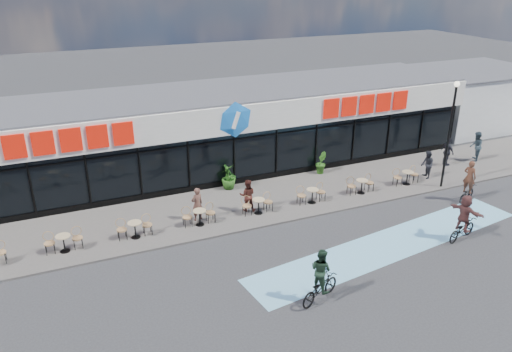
# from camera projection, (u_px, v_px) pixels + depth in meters

# --- Properties ---
(ground) EXTENTS (120.00, 120.00, 0.00)m
(ground) POSITION_uv_depth(u_px,v_px,m) (293.00, 247.00, 21.30)
(ground) COLOR #28282B
(ground) RESTS_ON ground
(sidewalk) EXTENTS (44.00, 5.00, 0.10)m
(sidewalk) POSITION_uv_depth(u_px,v_px,m) (252.00, 203.00, 25.09)
(sidewalk) COLOR #524C49
(sidewalk) RESTS_ON ground
(bike_lane) EXTENTS (14.17, 4.13, 0.01)m
(bike_lane) POSITION_uv_depth(u_px,v_px,m) (392.00, 244.00, 21.48)
(bike_lane) COLOR #6BAACB
(bike_lane) RESTS_ON ground
(building) EXTENTS (30.60, 6.57, 4.75)m
(building) POSITION_uv_depth(u_px,v_px,m) (216.00, 130.00, 28.80)
(building) COLOR black
(building) RESTS_ON ground
(neighbour_building) EXTENTS (9.20, 7.20, 4.11)m
(neighbour_building) POSITION_uv_depth(u_px,v_px,m) (471.00, 96.00, 37.26)
(neighbour_building) COLOR white
(neighbour_building) RESTS_ON ground
(lamp_post) EXTENTS (0.28, 0.28, 5.69)m
(lamp_post) POSITION_uv_depth(u_px,v_px,m) (450.00, 127.00, 25.59)
(lamp_post) COLOR black
(lamp_post) RESTS_ON sidewalk
(bistro_set_1) EXTENTS (1.54, 0.62, 0.90)m
(bistro_set_1) POSITION_uv_depth(u_px,v_px,m) (64.00, 241.00, 20.66)
(bistro_set_1) COLOR tan
(bistro_set_1) RESTS_ON sidewalk
(bistro_set_2) EXTENTS (1.54, 0.62, 0.90)m
(bistro_set_2) POSITION_uv_depth(u_px,v_px,m) (135.00, 227.00, 21.72)
(bistro_set_2) COLOR tan
(bistro_set_2) RESTS_ON sidewalk
(bistro_set_3) EXTENTS (1.54, 0.62, 0.90)m
(bistro_set_3) POSITION_uv_depth(u_px,v_px,m) (199.00, 215.00, 22.79)
(bistro_set_3) COLOR tan
(bistro_set_3) RESTS_ON sidewalk
(bistro_set_4) EXTENTS (1.54, 0.62, 0.90)m
(bistro_set_4) POSITION_uv_depth(u_px,v_px,m) (258.00, 204.00, 23.85)
(bistro_set_4) COLOR tan
(bistro_set_4) RESTS_ON sidewalk
(bistro_set_5) EXTENTS (1.54, 0.62, 0.90)m
(bistro_set_5) POSITION_uv_depth(u_px,v_px,m) (311.00, 194.00, 24.91)
(bistro_set_5) COLOR tan
(bistro_set_5) RESTS_ON sidewalk
(bistro_set_6) EXTENTS (1.54, 0.62, 0.90)m
(bistro_set_6) POSITION_uv_depth(u_px,v_px,m) (361.00, 184.00, 25.98)
(bistro_set_6) COLOR tan
(bistro_set_6) RESTS_ON sidewalk
(bistro_set_7) EXTENTS (1.54, 0.62, 0.90)m
(bistro_set_7) POSITION_uv_depth(u_px,v_px,m) (406.00, 176.00, 27.04)
(bistro_set_7) COLOR tan
(bistro_set_7) RESTS_ON sidewalk
(potted_plant_left) EXTENTS (0.91, 0.88, 1.30)m
(potted_plant_left) POSITION_uv_depth(u_px,v_px,m) (229.00, 176.00, 26.59)
(potted_plant_left) COLOR #1E5016
(potted_plant_left) RESTS_ON sidewalk
(potted_plant_mid) EXTENTS (1.06, 1.06, 1.34)m
(potted_plant_mid) POSITION_uv_depth(u_px,v_px,m) (229.00, 177.00, 26.38)
(potted_plant_mid) COLOR #224B15
(potted_plant_mid) RESTS_ON sidewalk
(potted_plant_right) EXTENTS (0.86, 0.88, 1.25)m
(potted_plant_right) POSITION_uv_depth(u_px,v_px,m) (321.00, 163.00, 28.40)
(potted_plant_right) COLOR #2B5E1A
(potted_plant_right) RESTS_ON sidewalk
(patron_left) EXTENTS (0.67, 0.53, 1.62)m
(patron_left) POSITION_uv_depth(u_px,v_px,m) (197.00, 204.00, 23.03)
(patron_left) COLOR #52332A
(patron_left) RESTS_ON sidewalk
(patron_right) EXTENTS (0.95, 0.86, 1.61)m
(patron_right) POSITION_uv_depth(u_px,v_px,m) (247.00, 195.00, 23.94)
(patron_right) COLOR #401C17
(patron_right) RESTS_ON sidewalk
(pedestrian_a) EXTENTS (0.82, 0.92, 1.58)m
(pedestrian_a) POSITION_uv_depth(u_px,v_px,m) (427.00, 165.00, 27.65)
(pedestrian_a) COLOR black
(pedestrian_a) RESTS_ON sidewalk
(pedestrian_b) EXTENTS (0.41, 0.98, 1.68)m
(pedestrian_b) POSITION_uv_depth(u_px,v_px,m) (447.00, 152.00, 29.43)
(pedestrian_b) COLOR black
(pedestrian_b) RESTS_ON sidewalk
(pedestrian_c) EXTENTS (1.11, 1.10, 1.81)m
(pedestrian_c) POSITION_uv_depth(u_px,v_px,m) (476.00, 146.00, 30.11)
(pedestrian_c) COLOR #2A3942
(pedestrian_c) RESTS_ON sidewalk
(cyclist_a) EXTENTS (1.96, 1.61, 2.11)m
(cyclist_a) POSITION_uv_depth(u_px,v_px,m) (463.00, 221.00, 21.54)
(cyclist_a) COLOR black
(cyclist_a) RESTS_ON ground
(cyclist_b) EXTENTS (1.63, 1.08, 2.16)m
(cyclist_b) POSITION_uv_depth(u_px,v_px,m) (468.00, 187.00, 25.19)
(cyclist_b) COLOR black
(cyclist_b) RESTS_ON ground
(cyclist_c) EXTENTS (2.02, 1.35, 2.08)m
(cyclist_c) POSITION_uv_depth(u_px,v_px,m) (320.00, 281.00, 17.60)
(cyclist_c) COLOR black
(cyclist_c) RESTS_ON ground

